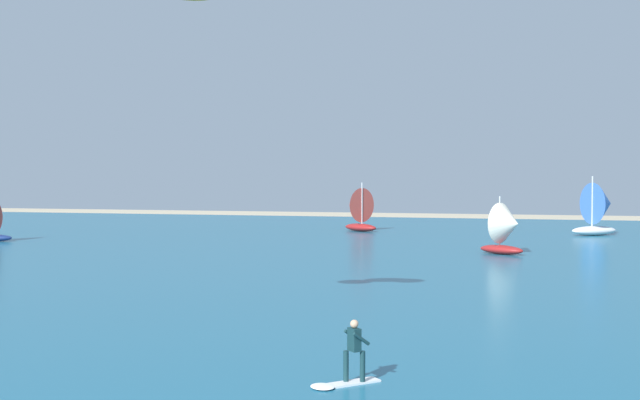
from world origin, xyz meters
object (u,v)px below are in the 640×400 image
object	(u,v)px
sailboat_far_left	(356,209)
sailboat_near_shore	(600,208)
sailboat_mid_left	(508,228)
kitesurfer	(348,361)

from	to	relation	value
sailboat_far_left	sailboat_near_shore	xyz separation A→B (m)	(22.44, 0.28, 0.29)
sailboat_mid_left	sailboat_near_shore	world-z (taller)	sailboat_near_shore
kitesurfer	sailboat_mid_left	bearing A→B (deg)	84.82
kitesurfer	sailboat_near_shore	size ratio (longest dim) A/B	0.34
sailboat_near_shore	kitesurfer	bearing A→B (deg)	-101.14
sailboat_mid_left	sailboat_far_left	xyz separation A→B (m)	(-14.76, 19.71, 0.33)
kitesurfer	sailboat_far_left	size ratio (longest dim) A/B	0.38
kitesurfer	sailboat_far_left	distance (m)	56.14
sailboat_near_shore	sailboat_far_left	bearing A→B (deg)	-179.28
sailboat_far_left	sailboat_near_shore	distance (m)	22.44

